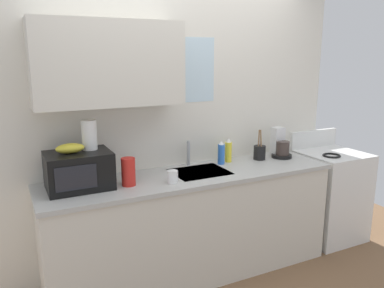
{
  "coord_description": "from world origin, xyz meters",
  "views": [
    {
      "loc": [
        -1.36,
        -2.72,
        1.85
      ],
      "look_at": [
        0.0,
        0.0,
        1.15
      ],
      "focal_mm": 36.19,
      "sensor_mm": 36.0,
      "label": 1
    }
  ],
  "objects_px": {
    "paper_towel_roll": "(89,135)",
    "dish_soap_bottle_yellow": "(228,151)",
    "cereal_canister": "(128,172)",
    "mug_white": "(172,177)",
    "stove_range": "(329,194)",
    "microwave": "(79,170)",
    "dish_soap_bottle_blue": "(221,153)",
    "utensil_crock": "(260,152)",
    "coffee_maker": "(280,146)",
    "banana_bunch": "(70,148)"
  },
  "relations": [
    {
      "from": "banana_bunch",
      "to": "dish_soap_bottle_blue",
      "type": "height_order",
      "value": "banana_bunch"
    },
    {
      "from": "banana_bunch",
      "to": "paper_towel_roll",
      "type": "relative_size",
      "value": 0.91
    },
    {
      "from": "cereal_canister",
      "to": "utensil_crock",
      "type": "height_order",
      "value": "utensil_crock"
    },
    {
      "from": "utensil_crock",
      "to": "banana_bunch",
      "type": "bearing_deg",
      "value": -177.66
    },
    {
      "from": "dish_soap_bottle_blue",
      "to": "dish_soap_bottle_yellow",
      "type": "distance_m",
      "value": 0.1
    },
    {
      "from": "dish_soap_bottle_yellow",
      "to": "cereal_canister",
      "type": "bearing_deg",
      "value": -167.21
    },
    {
      "from": "dish_soap_bottle_yellow",
      "to": "microwave",
      "type": "bearing_deg",
      "value": -174.45
    },
    {
      "from": "banana_bunch",
      "to": "dish_soap_bottle_yellow",
      "type": "height_order",
      "value": "banana_bunch"
    },
    {
      "from": "microwave",
      "to": "dish_soap_bottle_yellow",
      "type": "bearing_deg",
      "value": 5.55
    },
    {
      "from": "dish_soap_bottle_blue",
      "to": "mug_white",
      "type": "xyz_separation_m",
      "value": [
        -0.6,
        -0.29,
        -0.05
      ]
    },
    {
      "from": "coffee_maker",
      "to": "utensil_crock",
      "type": "relative_size",
      "value": 0.98
    },
    {
      "from": "paper_towel_roll",
      "to": "coffee_maker",
      "type": "height_order",
      "value": "paper_towel_roll"
    },
    {
      "from": "microwave",
      "to": "paper_towel_roll",
      "type": "relative_size",
      "value": 2.09
    },
    {
      "from": "coffee_maker",
      "to": "dish_soap_bottle_blue",
      "type": "height_order",
      "value": "coffee_maker"
    },
    {
      "from": "microwave",
      "to": "utensil_crock",
      "type": "xyz_separation_m",
      "value": [
        1.66,
        0.07,
        -0.06
      ]
    },
    {
      "from": "banana_bunch",
      "to": "dish_soap_bottle_yellow",
      "type": "bearing_deg",
      "value": 5.29
    },
    {
      "from": "banana_bunch",
      "to": "cereal_canister",
      "type": "xyz_separation_m",
      "value": [
        0.39,
        -0.1,
        -0.2
      ]
    },
    {
      "from": "microwave",
      "to": "coffee_maker",
      "type": "bearing_deg",
      "value": 1.82
    },
    {
      "from": "paper_towel_roll",
      "to": "dish_soap_bottle_yellow",
      "type": "xyz_separation_m",
      "value": [
        1.25,
        0.08,
        -0.28
      ]
    },
    {
      "from": "banana_bunch",
      "to": "dish_soap_bottle_yellow",
      "type": "relative_size",
      "value": 0.92
    },
    {
      "from": "paper_towel_roll",
      "to": "microwave",
      "type": "bearing_deg",
      "value": -152.83
    },
    {
      "from": "utensil_crock",
      "to": "cereal_canister",
      "type": "bearing_deg",
      "value": -172.66
    },
    {
      "from": "dish_soap_bottle_blue",
      "to": "mug_white",
      "type": "distance_m",
      "value": 0.67
    },
    {
      "from": "stove_range",
      "to": "dish_soap_bottle_yellow",
      "type": "distance_m",
      "value": 1.25
    },
    {
      "from": "banana_bunch",
      "to": "coffee_maker",
      "type": "distance_m",
      "value": 1.95
    },
    {
      "from": "dish_soap_bottle_blue",
      "to": "utensil_crock",
      "type": "xyz_separation_m",
      "value": [
        0.4,
        -0.03,
        -0.03
      ]
    },
    {
      "from": "dish_soap_bottle_yellow",
      "to": "utensil_crock",
      "type": "xyz_separation_m",
      "value": [
        0.3,
        -0.06,
        -0.03
      ]
    },
    {
      "from": "utensil_crock",
      "to": "microwave",
      "type": "bearing_deg",
      "value": -177.54
    },
    {
      "from": "stove_range",
      "to": "coffee_maker",
      "type": "xyz_separation_m",
      "value": [
        -0.58,
        0.1,
        0.55
      ]
    },
    {
      "from": "cereal_canister",
      "to": "mug_white",
      "type": "distance_m",
      "value": 0.34
    },
    {
      "from": "coffee_maker",
      "to": "microwave",
      "type": "bearing_deg",
      "value": -178.18
    },
    {
      "from": "paper_towel_roll",
      "to": "dish_soap_bottle_yellow",
      "type": "distance_m",
      "value": 1.29
    },
    {
      "from": "dish_soap_bottle_blue",
      "to": "utensil_crock",
      "type": "distance_m",
      "value": 0.4
    },
    {
      "from": "stove_range",
      "to": "microwave",
      "type": "height_order",
      "value": "microwave"
    },
    {
      "from": "microwave",
      "to": "dish_soap_bottle_yellow",
      "type": "xyz_separation_m",
      "value": [
        1.35,
        0.13,
        -0.03
      ]
    },
    {
      "from": "dish_soap_bottle_yellow",
      "to": "utensil_crock",
      "type": "relative_size",
      "value": 0.77
    },
    {
      "from": "cereal_canister",
      "to": "mug_white",
      "type": "relative_size",
      "value": 2.21
    },
    {
      "from": "microwave",
      "to": "dish_soap_bottle_yellow",
      "type": "distance_m",
      "value": 1.36
    },
    {
      "from": "microwave",
      "to": "dish_soap_bottle_yellow",
      "type": "height_order",
      "value": "microwave"
    },
    {
      "from": "mug_white",
      "to": "coffee_maker",
      "type": "bearing_deg",
      "value": 11.42
    },
    {
      "from": "cereal_canister",
      "to": "microwave",
      "type": "bearing_deg",
      "value": 163.87
    },
    {
      "from": "microwave",
      "to": "cereal_canister",
      "type": "height_order",
      "value": "microwave"
    },
    {
      "from": "microwave",
      "to": "paper_towel_roll",
      "type": "height_order",
      "value": "paper_towel_roll"
    },
    {
      "from": "dish_soap_bottle_blue",
      "to": "dish_soap_bottle_yellow",
      "type": "xyz_separation_m",
      "value": [
        0.1,
        0.03,
        0.0
      ]
    },
    {
      "from": "dish_soap_bottle_yellow",
      "to": "utensil_crock",
      "type": "distance_m",
      "value": 0.31
    },
    {
      "from": "dish_soap_bottle_blue",
      "to": "utensil_crock",
      "type": "relative_size",
      "value": 0.75
    },
    {
      "from": "microwave",
      "to": "banana_bunch",
      "type": "bearing_deg",
      "value": 178.2
    },
    {
      "from": "mug_white",
      "to": "utensil_crock",
      "type": "height_order",
      "value": "utensil_crock"
    },
    {
      "from": "dish_soap_bottle_blue",
      "to": "cereal_canister",
      "type": "height_order",
      "value": "dish_soap_bottle_blue"
    },
    {
      "from": "microwave",
      "to": "dish_soap_bottle_blue",
      "type": "distance_m",
      "value": 1.26
    }
  ]
}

